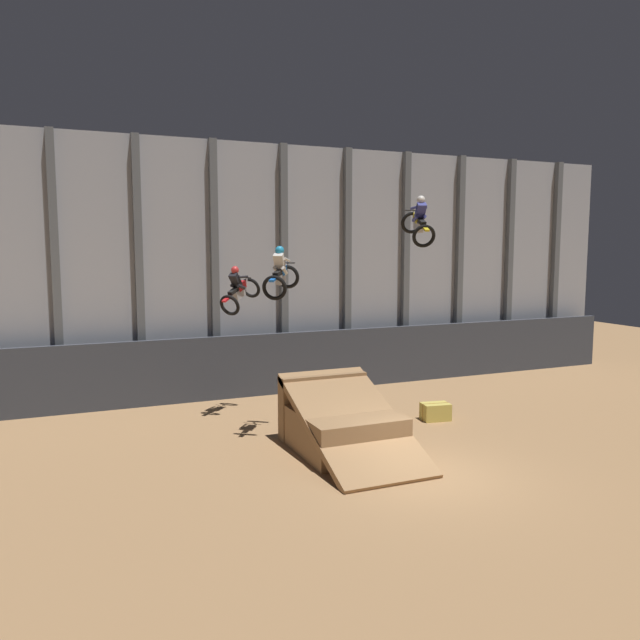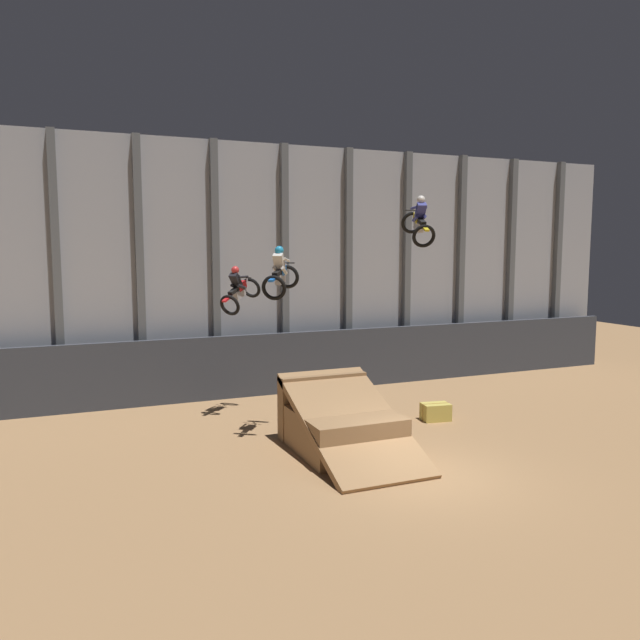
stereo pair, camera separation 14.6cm
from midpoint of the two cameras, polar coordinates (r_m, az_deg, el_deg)
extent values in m
plane|color=#9E754C|center=(16.22, 9.84, -13.86)|extent=(60.00, 60.00, 0.00)
cube|color=#A3A8B2|center=(24.88, -3.24, 4.71)|extent=(32.00, 0.12, 9.66)
cube|color=slate|center=(23.28, -22.75, 4.08)|extent=(0.28, 0.28, 9.66)
cube|color=slate|center=(23.44, -15.96, 4.35)|extent=(0.28, 0.28, 9.66)
cube|color=slate|center=(23.91, -9.36, 4.56)|extent=(0.28, 0.28, 9.66)
cube|color=slate|center=(24.69, -3.08, 4.70)|extent=(0.28, 0.28, 9.66)
cube|color=slate|center=(25.74, 2.75, 4.78)|extent=(0.28, 0.28, 9.66)
cube|color=slate|center=(27.04, 8.07, 4.81)|extent=(0.28, 0.28, 9.66)
cube|color=slate|center=(28.54, 12.87, 4.80)|extent=(0.28, 0.28, 9.66)
cube|color=slate|center=(30.23, 17.16, 4.76)|extent=(0.28, 0.28, 9.66)
cube|color=slate|center=(32.06, 20.98, 4.71)|extent=(0.28, 0.28, 9.66)
cube|color=#383D47|center=(24.44, -2.49, -3.91)|extent=(31.36, 0.20, 2.38)
cube|color=#966F48|center=(17.81, 2.19, -9.97)|extent=(2.64, 3.22, 1.13)
cube|color=olive|center=(18.90, 0.46, -7.80)|extent=(2.69, 0.50, 1.89)
cube|color=#9E754C|center=(17.10, 3.18, -9.36)|extent=(2.69, 4.68, 2.07)
torus|color=black|center=(21.56, -6.14, 2.94)|extent=(0.75, 0.78, 0.72)
torus|color=black|center=(20.50, -8.04, 1.35)|extent=(0.75, 0.78, 0.72)
cube|color=#B7B7BC|center=(20.94, -7.20, 2.41)|extent=(0.56, 0.53, 0.44)
cube|color=red|center=(21.00, -7.08, 3.10)|extent=(0.50, 0.48, 0.38)
cube|color=black|center=(20.69, -7.64, 2.70)|extent=(0.53, 0.50, 0.31)
cube|color=red|center=(20.32, -8.33, 1.89)|extent=(0.36, 0.34, 0.18)
cylinder|color=#B7B7BC|center=(21.34, -6.50, 3.33)|extent=(0.09, 0.09, 0.55)
cylinder|color=black|center=(21.22, -6.68, 3.88)|extent=(0.28, 0.63, 0.04)
cube|color=black|center=(20.74, -7.52, 3.63)|extent=(0.52, 0.51, 0.50)
sphere|color=red|center=(20.71, -7.56, 4.55)|extent=(0.42, 0.42, 0.33)
cylinder|color=black|center=(20.94, -7.57, 3.05)|extent=(0.40, 0.37, 0.21)
cylinder|color=black|center=(20.81, -7.01, 3.03)|extent=(0.40, 0.37, 0.21)
cylinder|color=black|center=(21.01, -7.57, 3.95)|extent=(0.44, 0.41, 0.08)
cylinder|color=black|center=(20.84, -6.83, 3.94)|extent=(0.44, 0.41, 0.08)
torus|color=black|center=(19.05, -2.77, 3.96)|extent=(0.73, 0.62, 0.74)
torus|color=black|center=(17.75, -4.00, 2.95)|extent=(0.73, 0.62, 0.74)
cube|color=#B7B7BC|center=(18.33, -3.43, 3.80)|extent=(0.48, 0.56, 0.37)
cube|color=blue|center=(18.44, -3.32, 4.53)|extent=(0.44, 0.50, 0.31)
cube|color=black|center=(18.06, -3.68, 4.32)|extent=(0.47, 0.56, 0.22)
cube|color=blue|center=(17.60, -4.15, 3.70)|extent=(0.33, 0.38, 0.12)
cylinder|color=#B7B7BC|center=(18.83, -2.96, 4.55)|extent=(0.14, 0.17, 0.55)
cylinder|color=black|center=(18.75, -3.04, 5.24)|extent=(0.48, 0.50, 0.04)
cube|color=silver|center=(18.19, -3.55, 5.32)|extent=(0.46, 0.48, 0.53)
sphere|color=#2393CC|center=(18.23, -3.52, 6.37)|extent=(0.39, 0.40, 0.30)
cylinder|color=silver|center=(18.34, -3.81, 4.56)|extent=(0.34, 0.41, 0.28)
cylinder|color=silver|center=(18.27, -3.09, 4.56)|extent=(0.34, 0.41, 0.28)
cylinder|color=silver|center=(18.46, -3.82, 5.53)|extent=(0.37, 0.47, 0.17)
cylinder|color=silver|center=(18.37, -2.86, 5.53)|extent=(0.37, 0.47, 0.17)
torus|color=black|center=(20.74, 8.63, 8.79)|extent=(0.79, 0.52, 0.73)
torus|color=black|center=(19.46, 9.68, 7.57)|extent=(0.79, 0.52, 0.73)
cube|color=#B7B7BC|center=(20.02, 9.21, 8.48)|extent=(0.33, 0.61, 0.43)
cube|color=yellow|center=(20.12, 9.15, 9.17)|extent=(0.32, 0.53, 0.37)
cube|color=black|center=(19.75, 9.46, 8.89)|extent=(0.30, 0.59, 0.30)
cube|color=yellow|center=(19.29, 9.85, 8.21)|extent=(0.23, 0.38, 0.17)
cylinder|color=#B7B7BC|center=(20.51, 8.83, 9.28)|extent=(0.08, 0.10, 0.55)
cylinder|color=black|center=(20.41, 8.93, 9.89)|extent=(0.57, 0.40, 0.04)
cube|color=navy|center=(19.86, 9.40, 9.83)|extent=(0.39, 0.50, 0.51)
sphere|color=silver|center=(19.87, 9.43, 10.80)|extent=(0.34, 0.39, 0.33)
cylinder|color=navy|center=(19.95, 8.93, 9.18)|extent=(0.22, 0.45, 0.22)
cylinder|color=navy|center=(20.02, 9.60, 9.15)|extent=(0.22, 0.45, 0.22)
cylinder|color=navy|center=(20.03, 8.77, 10.09)|extent=(0.21, 0.52, 0.09)
cylinder|color=navy|center=(20.12, 9.66, 10.06)|extent=(0.21, 0.52, 0.09)
cube|color=#CCB751|center=(21.09, 10.73, -8.25)|extent=(0.98, 0.73, 0.56)
cube|color=#996623|center=(21.09, 10.73, -8.25)|extent=(0.91, 0.18, 0.57)
camera|label=1|loc=(0.07, -89.79, 0.02)|focal=35.00mm
camera|label=2|loc=(0.07, 90.21, -0.02)|focal=35.00mm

